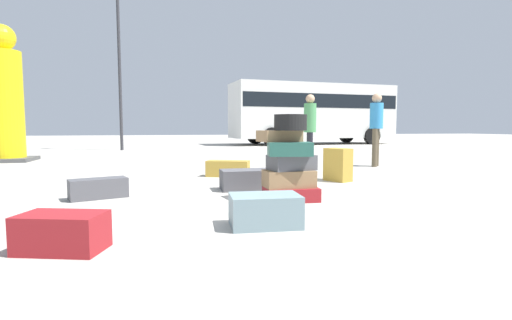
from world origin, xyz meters
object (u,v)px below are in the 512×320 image
parked_bus (313,110)px  suitcase_charcoal_upright_blue (246,180)px  suitcase_charcoal_white_trunk (98,188)px  suitcase_slate_foreground_far (265,210)px  suitcase_tower (289,163)px  suitcase_maroon_right_side (62,232)px  suitcase_tan_behind_tower (338,165)px  person_tourist_with_camera (376,123)px  yellow_dummy_statue (5,102)px  suitcase_tan_left_side (228,169)px  lamp_post (119,38)px  person_bearded_onlooker (310,123)px

parked_bus → suitcase_charcoal_upright_blue: bearing=-120.5°
suitcase_charcoal_white_trunk → suitcase_slate_foreground_far: suitcase_slate_foreground_far is taller
suitcase_tower → suitcase_maroon_right_side: (-2.26, -1.47, -0.34)m
suitcase_charcoal_upright_blue → parked_bus: parked_bus is taller
suitcase_charcoal_white_trunk → suitcase_tan_behind_tower: size_ratio=1.25×
suitcase_maroon_right_side → suitcase_charcoal_upright_blue: bearing=69.7°
person_tourist_with_camera → parked_bus: (3.03, 11.27, 0.82)m
suitcase_tower → person_tourist_with_camera: bearing=46.4°
person_tourist_with_camera → yellow_dummy_statue: yellow_dummy_statue is taller
suitcase_maroon_right_side → suitcase_tan_left_side: size_ratio=0.77×
suitcase_tan_left_side → lamp_post: bearing=129.1°
suitcase_tower → suitcase_slate_foreground_far: bearing=-118.5°
suitcase_tan_behind_tower → person_bearded_onlooker: size_ratio=0.33×
yellow_dummy_statue → suitcase_maroon_right_side: bearing=-68.6°
parked_bus → lamp_post: (-9.44, -3.26, 2.55)m
suitcase_charcoal_white_trunk → suitcase_slate_foreground_far: 2.53m
suitcase_tan_left_side → person_bearded_onlooker: size_ratio=0.46×
suitcase_tan_behind_tower → lamp_post: lamp_post is taller
suitcase_tower → suitcase_tan_behind_tower: bearing=46.6°
suitcase_tan_behind_tower → lamp_post: 11.73m
suitcase_tan_behind_tower → person_bearded_onlooker: bearing=52.9°
suitcase_tower → parked_bus: parked_bus is taller
suitcase_charcoal_white_trunk → suitcase_slate_foreground_far: size_ratio=1.09×
suitcase_tan_left_side → person_tourist_with_camera: 3.88m
suitcase_tan_behind_tower → person_bearded_onlooker: 3.00m
suitcase_charcoal_white_trunk → yellow_dummy_statue: size_ratio=0.19×
person_bearded_onlooker → person_tourist_with_camera: bearing=71.0°
person_tourist_with_camera → suitcase_tan_behind_tower: bearing=-1.7°
suitcase_tower → suitcase_charcoal_upright_blue: suitcase_tower is taller
suitcase_maroon_right_side → suitcase_charcoal_white_trunk: bearing=110.3°
suitcase_tower → person_bearded_onlooker: 4.75m
parked_bus → suitcase_maroon_right_side: bearing=-122.6°
suitcase_tower → suitcase_maroon_right_side: 2.72m
suitcase_tan_left_side → suitcase_charcoal_upright_blue: (0.02, -1.53, -0.00)m
suitcase_tan_left_side → person_bearded_onlooker: bearing=59.7°
person_tourist_with_camera → yellow_dummy_statue: (-8.87, 3.54, 0.57)m
suitcase_charcoal_upright_blue → yellow_dummy_statue: bearing=130.6°
suitcase_tan_left_side → person_bearded_onlooker: person_bearded_onlooker is taller
suitcase_charcoal_white_trunk → parked_bus: 16.57m
suitcase_tower → person_bearded_onlooker: size_ratio=0.63×
suitcase_maroon_right_side → yellow_dummy_statue: yellow_dummy_statue is taller
lamp_post → suitcase_maroon_right_side: bearing=-86.3°
suitcase_charcoal_white_trunk → suitcase_tan_behind_tower: suitcase_tan_behind_tower is taller
yellow_dummy_statue → suitcase_charcoal_white_trunk: bearing=-62.8°
suitcase_tan_left_side → person_tourist_with_camera: size_ratio=0.46×
lamp_post → parked_bus: bearing=19.0°
lamp_post → suitcase_tan_left_side: bearing=-73.0°
suitcase_maroon_right_side → suitcase_tan_behind_tower: 4.65m
suitcase_tan_behind_tower → parked_bus: (4.97, 13.30, 1.55)m
suitcase_slate_foreground_far → suitcase_tan_behind_tower: suitcase_tan_behind_tower is taller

